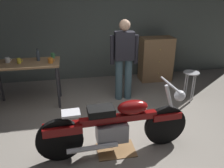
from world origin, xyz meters
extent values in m
plane|color=gray|center=(0.00, 0.00, 0.00)|extent=(12.00, 12.00, 0.00)
cube|color=#56605B|center=(0.00, 2.80, 1.55)|extent=(8.00, 0.12, 3.10)
cube|color=#99724C|center=(-1.62, 1.46, 0.88)|extent=(1.30, 0.64, 0.04)
cylinder|color=#2D2D33|center=(-1.03, 1.20, 0.43)|extent=(0.05, 0.05, 0.86)
cylinder|color=#2D2D33|center=(-2.21, 1.72, 0.43)|extent=(0.05, 0.05, 0.86)
cylinder|color=#2D2D33|center=(-1.03, 1.72, 0.43)|extent=(0.05, 0.05, 0.86)
cylinder|color=black|center=(0.58, -0.24, 0.32)|extent=(0.64, 0.10, 0.64)
cylinder|color=black|center=(-0.97, -0.32, 0.32)|extent=(0.64, 0.10, 0.64)
cube|color=maroon|center=(0.58, -0.24, 0.50)|extent=(0.45, 0.16, 0.10)
cube|color=maroon|center=(-0.92, -0.32, 0.50)|extent=(0.53, 0.21, 0.12)
cube|color=gray|center=(-0.24, -0.28, 0.34)|extent=(0.45, 0.26, 0.28)
cube|color=maroon|center=(-0.14, -0.28, 0.55)|extent=(1.10, 0.15, 0.10)
ellipsoid|color=maroon|center=(0.06, -0.27, 0.70)|extent=(0.45, 0.24, 0.20)
cube|color=black|center=(-0.39, -0.29, 0.70)|extent=(0.37, 0.26, 0.10)
cube|color=silver|center=(-0.79, -0.31, 0.72)|extent=(0.25, 0.21, 0.03)
cylinder|color=silver|center=(0.64, -0.24, 0.65)|extent=(0.27, 0.06, 0.68)
cylinder|color=silver|center=(0.60, -0.24, 0.98)|extent=(0.06, 0.60, 0.03)
sphere|color=silver|center=(0.76, -0.23, 0.80)|extent=(0.16, 0.16, 0.16)
cylinder|color=silver|center=(-0.54, -0.44, 0.22)|extent=(0.70, 0.10, 0.07)
cylinder|color=#476672|center=(0.41, 1.37, 0.44)|extent=(0.15, 0.15, 0.88)
cylinder|color=#476672|center=(0.21, 1.38, 0.44)|extent=(0.15, 0.15, 0.88)
cube|color=#26262D|center=(0.31, 1.37, 1.16)|extent=(0.39, 0.24, 0.56)
cylinder|color=#26262D|center=(0.55, 1.36, 1.08)|extent=(0.09, 0.09, 0.58)
cylinder|color=#26262D|center=(0.07, 1.39, 1.08)|extent=(0.09, 0.09, 0.58)
sphere|color=tan|center=(0.31, 1.37, 1.56)|extent=(0.22, 0.22, 0.22)
cylinder|color=#B2B2B7|center=(1.65, 1.03, 0.63)|extent=(0.32, 0.32, 0.02)
cylinder|color=#B2B2B7|center=(1.76, 1.03, 0.31)|extent=(0.02, 0.02, 0.62)
cylinder|color=#B2B2B7|center=(1.65, 1.14, 0.31)|extent=(0.02, 0.02, 0.62)
cylinder|color=#B2B2B7|center=(1.54, 1.03, 0.31)|extent=(0.02, 0.02, 0.62)
cylinder|color=#B2B2B7|center=(1.65, 0.92, 0.31)|extent=(0.02, 0.02, 0.62)
cube|color=#99724C|center=(1.37, 2.30, 0.55)|extent=(0.80, 0.44, 1.10)
sphere|color=tan|center=(1.37, 2.07, 0.85)|extent=(0.04, 0.04, 0.04)
sphere|color=tan|center=(1.37, 2.07, 0.55)|extent=(0.04, 0.04, 0.04)
sphere|color=tan|center=(1.37, 2.07, 0.25)|extent=(0.04, 0.04, 0.04)
cube|color=olive|center=(-0.18, -0.28, 0.01)|extent=(0.56, 0.40, 0.01)
cylinder|color=orange|center=(-1.13, 1.34, 0.95)|extent=(0.09, 0.09, 0.10)
torus|color=orange|center=(-1.08, 1.34, 0.96)|extent=(0.06, 0.01, 0.06)
cylinder|color=#3D7F4C|center=(-1.11, 1.67, 0.95)|extent=(0.07, 0.07, 0.10)
torus|color=#3D7F4C|center=(-1.06, 1.67, 0.96)|extent=(0.06, 0.01, 0.06)
cylinder|color=yellow|center=(-1.71, 1.42, 0.95)|extent=(0.07, 0.07, 0.10)
torus|color=yellow|center=(-1.67, 1.42, 0.96)|extent=(0.06, 0.01, 0.06)
cylinder|color=white|center=(-1.94, 1.52, 0.95)|extent=(0.09, 0.09, 0.10)
torus|color=white|center=(-1.89, 1.52, 0.96)|extent=(0.06, 0.01, 0.06)
cylinder|color=#3F4C59|center=(-1.37, 1.54, 0.99)|extent=(0.06, 0.06, 0.18)
cylinder|color=#3F4C59|center=(-1.37, 1.54, 1.10)|extent=(0.03, 0.03, 0.05)
cylinder|color=black|center=(-1.37, 1.54, 1.14)|extent=(0.03, 0.03, 0.01)
camera|label=1|loc=(-0.73, -2.93, 2.24)|focal=36.41mm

